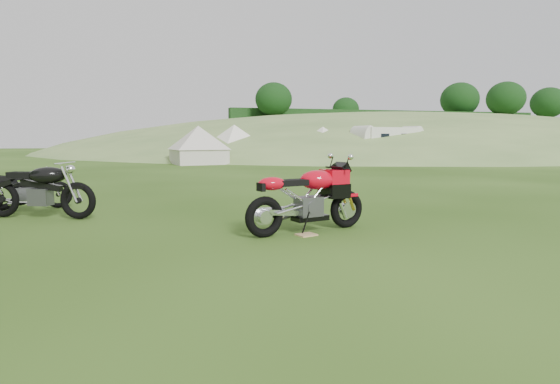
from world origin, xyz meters
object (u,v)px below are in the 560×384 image
object	(u,v)px
vintage_moto_b	(39,188)
vintage_moto_c	(23,188)
sport_motorcycle	(308,193)
tent_left	(198,143)
plywood_board	(306,235)
tent_right	(323,142)
caravan	(387,144)
tent_mid	(234,141)

from	to	relation	value
vintage_moto_b	vintage_moto_c	bearing A→B (deg)	137.76
sport_motorcycle	tent_left	size ratio (longest dim) A/B	0.76
plywood_board	tent_left	distance (m)	18.80
vintage_moto_b	tent_right	xyz separation A→B (m)	(12.28, 18.04, 0.60)
vintage_moto_c	plywood_board	bearing A→B (deg)	-49.77
sport_motorcycle	caravan	xyz separation A→B (m)	(11.59, 18.73, 0.43)
sport_motorcycle	vintage_moto_c	world-z (taller)	sport_motorcycle
sport_motorcycle	vintage_moto_c	size ratio (longest dim) A/B	1.16
vintage_moto_c	tent_left	size ratio (longest dim) A/B	0.66
sport_motorcycle	plywood_board	bearing A→B (deg)	-126.87
vintage_moto_b	caravan	bearing A→B (deg)	69.77
vintage_moto_c	vintage_moto_b	bearing A→B (deg)	-75.92
plywood_board	caravan	distance (m)	22.30
vintage_moto_c	tent_right	distance (m)	21.21
vintage_moto_c	caravan	distance (m)	22.23
vintage_moto_c	tent_mid	bearing A→B (deg)	57.69
vintage_moto_b	caravan	distance (m)	22.66
plywood_board	tent_mid	world-z (taller)	tent_mid
vintage_moto_b	tent_mid	world-z (taller)	tent_mid
sport_motorcycle	tent_mid	distance (m)	22.18
vintage_moto_c	tent_mid	world-z (taller)	tent_mid
tent_left	vintage_moto_c	bearing A→B (deg)	-117.10
tent_right	sport_motorcycle	bearing A→B (deg)	-134.50
plywood_board	vintage_moto_c	bearing A→B (deg)	140.20
tent_mid	tent_right	xyz separation A→B (m)	(5.22, -1.52, -0.04)
vintage_moto_b	tent_left	xyz separation A→B (m)	(4.51, 16.11, 0.59)
plywood_board	tent_left	size ratio (longest dim) A/B	0.11
tent_right	caravan	size ratio (longest dim) A/B	0.60
tent_left	caravan	distance (m)	11.21
tent_right	vintage_moto_b	bearing A→B (deg)	-147.02
vintage_moto_c	caravan	size ratio (longest dim) A/B	0.39
caravan	plywood_board	bearing A→B (deg)	-129.68
tent_right	plywood_board	bearing A→B (deg)	-134.52
sport_motorcycle	vintage_moto_b	distance (m)	4.78
plywood_board	caravan	world-z (taller)	caravan
sport_motorcycle	tent_mid	bearing A→B (deg)	68.45
sport_motorcycle	caravan	distance (m)	22.03
plywood_board	tent_right	bearing A→B (deg)	68.25
sport_motorcycle	tent_left	world-z (taller)	tent_left
plywood_board	tent_left	bearing A→B (deg)	88.54
tent_mid	caravan	distance (m)	9.24
tent_mid	tent_right	world-z (taller)	tent_mid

